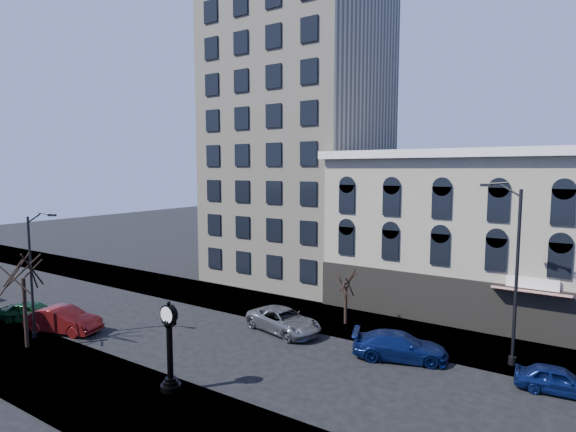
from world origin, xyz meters
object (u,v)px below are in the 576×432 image
Objects in this scene: street_lamp_near at (37,242)px; car_near_a at (33,312)px; car_near_b at (63,320)px; street_clock at (170,350)px.

car_near_a is at bearing 142.20° from street_lamp_near.
car_near_a is 0.86× the size of car_near_b.
street_clock is 12.95m from street_lamp_near.
street_lamp_near is 7.19m from car_near_a.
car_near_a is 3.83m from car_near_b.
car_near_b is at bearing 81.56° from street_lamp_near.
car_near_b is at bearing -111.49° from car_near_a.
street_clock is 1.01× the size of car_near_a.
car_near_b is (-12.45, 1.86, -1.31)m from street_clock.
street_lamp_near is at bearing -179.73° from street_clock.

